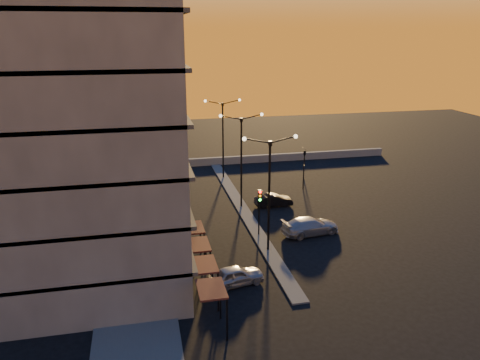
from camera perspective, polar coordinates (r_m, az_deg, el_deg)
name	(u,v)px	position (r m, az deg, el deg)	size (l,w,h in m)	color
ground	(268,251)	(38.37, 3.43, -8.58)	(120.00, 120.00, 0.00)	black
sidewalk_west	(135,241)	(40.74, -12.64, -7.28)	(5.00, 40.00, 0.12)	#535350
median	(241,207)	(47.23, 0.16, -3.26)	(1.20, 36.00, 0.12)	#535350
parapet	(230,160)	(62.39, -1.23, 2.42)	(44.00, 0.50, 1.00)	slate
building	(70,110)	(33.75, -19.96, 8.02)	(14.35, 17.08, 25.00)	#625C56
streetlamp_near	(269,185)	(36.24, 3.59, -0.63)	(4.32, 0.32, 9.51)	black
streetlamp_mid	(241,154)	(45.54, 0.16, 3.25)	(4.32, 0.32, 9.51)	black
streetlamp_far	(223,133)	(55.09, -2.10, 5.80)	(4.32, 0.32, 9.51)	black
traffic_light_main	(259,205)	(39.76, 2.39, -3.06)	(0.28, 0.44, 4.25)	black
signal_east_a	(304,173)	(52.43, 7.77, 0.88)	(0.13, 0.16, 3.60)	black
signal_east_b	(305,153)	(56.23, 7.88, 3.27)	(0.42, 1.99, 3.60)	black
car_hatchback	(236,276)	(33.33, -0.51, -11.57)	(1.61, 4.00, 1.36)	#999AA0
car_sedan	(274,200)	(47.45, 4.11, -2.48)	(1.33, 3.82, 1.26)	black
car_wagon	(310,226)	(41.43, 8.59, -5.55)	(2.10, 5.16, 1.50)	#A4A6AB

